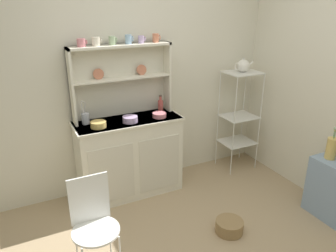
% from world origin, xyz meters
% --- Properties ---
extents(wall_back, '(3.84, 0.05, 2.50)m').
position_xyz_m(wall_back, '(0.00, 1.62, 1.25)').
color(wall_back, silver).
rests_on(wall_back, ground).
extents(hutch_cabinet, '(1.14, 0.45, 0.88)m').
position_xyz_m(hutch_cabinet, '(-0.21, 1.37, 0.45)').
color(hutch_cabinet, silver).
rests_on(hutch_cabinet, ground).
extents(hutch_shelf_unit, '(1.07, 0.18, 0.76)m').
position_xyz_m(hutch_shelf_unit, '(-0.21, 1.53, 1.32)').
color(hutch_shelf_unit, silver).
rests_on(hutch_shelf_unit, hutch_cabinet).
extents(bakers_rack, '(0.41, 0.35, 1.26)m').
position_xyz_m(bakers_rack, '(1.24, 1.34, 0.77)').
color(bakers_rack, silver).
rests_on(bakers_rack, ground).
extents(side_shelf_blue, '(0.28, 0.48, 0.60)m').
position_xyz_m(side_shelf_blue, '(1.44, 0.05, 0.30)').
color(side_shelf_blue, '#849EBC').
rests_on(side_shelf_blue, ground).
extents(wire_chair, '(0.36, 0.36, 0.85)m').
position_xyz_m(wire_chair, '(-0.87, 0.37, 0.52)').
color(wire_chair, white).
rests_on(wire_chair, ground).
extents(floor_basket, '(0.26, 0.26, 0.12)m').
position_xyz_m(floor_basket, '(0.38, 0.30, 0.06)').
color(floor_basket, '#93754C').
rests_on(floor_basket, ground).
extents(cup_rose_0, '(0.09, 0.08, 0.08)m').
position_xyz_m(cup_rose_0, '(-0.60, 1.49, 1.68)').
color(cup_rose_0, '#D17A84').
rests_on(cup_rose_0, hutch_shelf_unit).
extents(cup_cream_1, '(0.09, 0.08, 0.09)m').
position_xyz_m(cup_cream_1, '(-0.46, 1.49, 1.68)').
color(cup_cream_1, silver).
rests_on(cup_cream_1, hutch_shelf_unit).
extents(cup_sage_2, '(0.08, 0.07, 0.08)m').
position_xyz_m(cup_sage_2, '(-0.29, 1.49, 1.68)').
color(cup_sage_2, '#9EB78E').
rests_on(cup_sage_2, hutch_shelf_unit).
extents(cup_sky_3, '(0.08, 0.07, 0.09)m').
position_xyz_m(cup_sky_3, '(-0.12, 1.49, 1.69)').
color(cup_sky_3, '#8EB2D1').
rests_on(cup_sky_3, hutch_shelf_unit).
extents(cup_lilac_4, '(0.08, 0.06, 0.08)m').
position_xyz_m(cup_lilac_4, '(0.01, 1.49, 1.68)').
color(cup_lilac_4, '#B79ECC').
rests_on(cup_lilac_4, hutch_shelf_unit).
extents(cup_terracotta_5, '(0.08, 0.07, 0.09)m').
position_xyz_m(cup_terracotta_5, '(0.18, 1.49, 1.69)').
color(cup_terracotta_5, '#C67556').
rests_on(cup_terracotta_5, hutch_shelf_unit).
extents(bowl_mixing_large, '(0.15, 0.15, 0.06)m').
position_xyz_m(bowl_mixing_large, '(-0.55, 1.29, 0.91)').
color(bowl_mixing_large, '#DBB760').
rests_on(bowl_mixing_large, hutch_cabinet).
extents(bowl_floral_medium, '(0.16, 0.16, 0.06)m').
position_xyz_m(bowl_floral_medium, '(-0.21, 1.29, 0.91)').
color(bowl_floral_medium, '#B79ECC').
rests_on(bowl_floral_medium, hutch_cabinet).
extents(bowl_cream_small, '(0.15, 0.15, 0.05)m').
position_xyz_m(bowl_cream_small, '(0.12, 1.29, 0.90)').
color(bowl_cream_small, '#D17A84').
rests_on(bowl_cream_small, hutch_cabinet).
extents(jam_bottle, '(0.06, 0.06, 0.19)m').
position_xyz_m(jam_bottle, '(0.21, 1.45, 0.95)').
color(jam_bottle, '#B74C47').
rests_on(jam_bottle, hutch_cabinet).
extents(utensil_jar, '(0.08, 0.08, 0.25)m').
position_xyz_m(utensil_jar, '(-0.64, 1.45, 0.94)').
color(utensil_jar, '#B2B7C6').
rests_on(utensil_jar, hutch_cabinet).
extents(porcelain_teapot, '(0.24, 0.15, 0.17)m').
position_xyz_m(porcelain_teapot, '(1.24, 1.34, 1.33)').
color(porcelain_teapot, white).
rests_on(porcelain_teapot, bakers_rack).
extents(flower_vase, '(0.10, 0.10, 0.34)m').
position_xyz_m(flower_vase, '(1.44, 0.17, 0.72)').
color(flower_vase, '#DBB760').
rests_on(flower_vase, side_shelf_blue).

